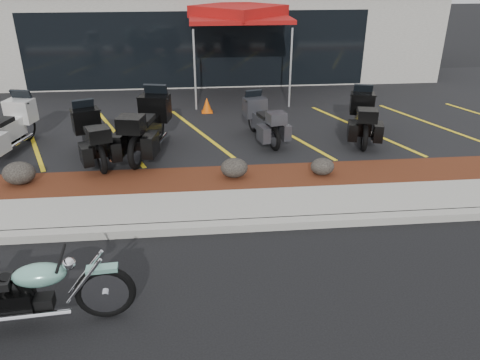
{
  "coord_description": "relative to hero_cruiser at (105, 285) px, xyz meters",
  "views": [
    {
      "loc": [
        -0.13,
        -6.28,
        4.4
      ],
      "look_at": [
        0.59,
        1.2,
        0.84
      ],
      "focal_mm": 35.0,
      "sensor_mm": 36.0,
      "label": 1
    }
  ],
  "objects": [
    {
      "name": "ground",
      "position": [
        1.43,
        1.19,
        -0.53
      ],
      "size": [
        90.0,
        90.0,
        0.0
      ],
      "primitive_type": "plane",
      "color": "black",
      "rests_on": "ground"
    },
    {
      "name": "curb",
      "position": [
        1.43,
        2.09,
        -0.45
      ],
      "size": [
        24.0,
        0.25,
        0.15
      ],
      "primitive_type": "cube",
      "color": "gray",
      "rests_on": "ground"
    },
    {
      "name": "sidewalk",
      "position": [
        1.43,
        2.79,
        -0.45
      ],
      "size": [
        24.0,
        1.2,
        0.15
      ],
      "primitive_type": "cube",
      "color": "gray",
      "rests_on": "ground"
    },
    {
      "name": "mulch_bed",
      "position": [
        1.43,
        3.99,
        -0.45
      ],
      "size": [
        24.0,
        1.2,
        0.16
      ],
      "primitive_type": "cube",
      "color": "#35110C",
      "rests_on": "ground"
    },
    {
      "name": "upper_lot",
      "position": [
        1.43,
        9.39,
        -0.45
      ],
      "size": [
        26.0,
        9.6,
        0.15
      ],
      "primitive_type": "cube",
      "color": "black",
      "rests_on": "ground"
    },
    {
      "name": "dealership_building",
      "position": [
        1.43,
        15.65,
        1.48
      ],
      "size": [
        18.0,
        8.16,
        4.0
      ],
      "color": "gray",
      "rests_on": "ground"
    },
    {
      "name": "boulder_left",
      "position": [
        -2.41,
        4.09,
        -0.13
      ],
      "size": [
        0.66,
        0.55,
        0.47
      ],
      "primitive_type": "ellipsoid",
      "color": "black",
      "rests_on": "mulch_bed"
    },
    {
      "name": "boulder_mid",
      "position": [
        2.05,
        3.99,
        -0.16
      ],
      "size": [
        0.59,
        0.49,
        0.42
      ],
      "primitive_type": "ellipsoid",
      "color": "black",
      "rests_on": "mulch_bed"
    },
    {
      "name": "boulder_right",
      "position": [
        3.96,
        3.93,
        -0.18
      ],
      "size": [
        0.51,
        0.43,
        0.36
      ],
      "primitive_type": "ellipsoid",
      "color": "black",
      "rests_on": "mulch_bed"
    },
    {
      "name": "hero_cruiser",
      "position": [
        0.0,
        0.0,
        0.0
      ],
      "size": [
        3.04,
        0.98,
        1.05
      ],
      "primitive_type": null,
      "rotation": [
        0.0,
        0.0,
        0.08
      ],
      "color": "#659E8D",
      "rests_on": "ground"
    },
    {
      "name": "touring_white",
      "position": [
        -3.04,
        6.77,
        0.29
      ],
      "size": [
        1.38,
        2.42,
        1.32
      ],
      "primitive_type": null,
      "rotation": [
        0.0,
        0.0,
        1.33
      ],
      "color": "silver",
      "rests_on": "upper_lot"
    },
    {
      "name": "touring_black_front",
      "position": [
        -1.36,
        5.93,
        0.26
      ],
      "size": [
        1.57,
        2.34,
        1.27
      ],
      "primitive_type": null,
      "rotation": [
        0.0,
        0.0,
        1.94
      ],
      "color": "black",
      "rests_on": "upper_lot"
    },
    {
      "name": "touring_black_mid",
      "position": [
        0.31,
        6.44,
        0.36
      ],
      "size": [
        1.48,
        2.67,
        1.47
      ],
      "primitive_type": null,
      "rotation": [
        0.0,
        0.0,
        1.36
      ],
      "color": "black",
      "rests_on": "upper_lot"
    },
    {
      "name": "touring_grey",
      "position": [
        2.81,
        6.85,
        0.2
      ],
      "size": [
        1.21,
        2.11,
        1.16
      ],
      "primitive_type": null,
      "rotation": [
        0.0,
        0.0,
        1.81
      ],
      "color": "#2E2F33",
      "rests_on": "upper_lot"
    },
    {
      "name": "touring_black_rear",
      "position": [
        5.72,
        6.74,
        0.26
      ],
      "size": [
        1.36,
        2.31,
        1.26
      ],
      "primitive_type": null,
      "rotation": [
        0.0,
        0.0,
        1.31
      ],
      "color": "black",
      "rests_on": "upper_lot"
    },
    {
      "name": "traffic_cone",
      "position": [
        1.62,
        8.75,
        -0.15
      ],
      "size": [
        0.33,
        0.33,
        0.46
      ],
      "primitive_type": "cone",
      "rotation": [
        0.0,
        0.0,
        0.05
      ],
      "color": "#CF4D06",
      "rests_on": "upper_lot"
    },
    {
      "name": "popup_canopy",
      "position": [
        2.76,
        10.55,
        2.28
      ],
      "size": [
        3.52,
        3.52,
        2.92
      ],
      "rotation": [
        0.0,
        0.0,
        -0.13
      ],
      "color": "silver",
      "rests_on": "upper_lot"
    }
  ]
}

